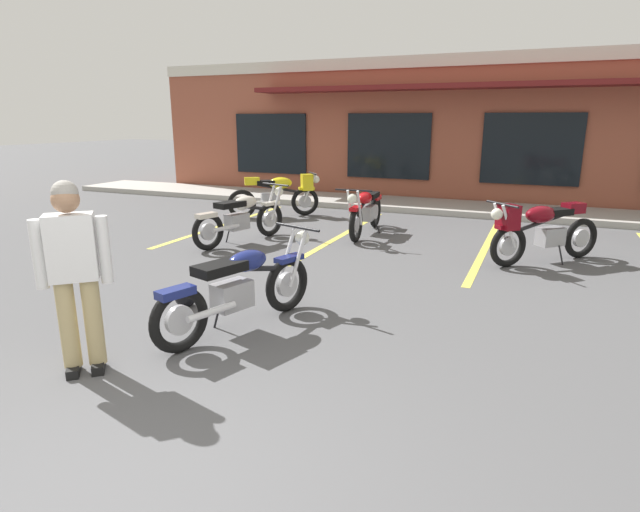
{
  "coord_description": "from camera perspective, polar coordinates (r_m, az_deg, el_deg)",
  "views": [
    {
      "loc": [
        2.11,
        -1.65,
        2.15
      ],
      "look_at": [
        -0.27,
        3.88,
        0.55
      ],
      "focal_mm": 29.01,
      "sensor_mm": 36.0,
      "label": 1
    }
  ],
  "objects": [
    {
      "name": "ground_plane",
      "position": [
        6.04,
        1.26,
        -5.99
      ],
      "size": [
        80.0,
        80.0,
        0.0
      ],
      "primitive_type": "plane",
      "color": "#515154"
    },
    {
      "name": "sidewalk_kerb",
      "position": [
        13.03,
        13.72,
        5.27
      ],
      "size": [
        22.0,
        1.8,
        0.14
      ],
      "primitive_type": "cube",
      "color": "#A8A59E",
      "rests_on": "ground_plane"
    },
    {
      "name": "brick_storefront_building",
      "position": [
        16.96,
        16.58,
        13.29
      ],
      "size": [
        17.73,
        7.27,
        3.71
      ],
      "color": "brown",
      "rests_on": "ground_plane"
    },
    {
      "name": "painted_stall_lines",
      "position": [
        9.58,
        9.96,
        1.69
      ],
      "size": [
        8.01,
        4.8,
        0.01
      ],
      "color": "#DBCC4C",
      "rests_on": "ground_plane"
    },
    {
      "name": "motorcycle_foreground_classic",
      "position": [
        5.43,
        -8.83,
        -3.4
      ],
      "size": [
        0.96,
        2.05,
        0.98
      ],
      "color": "black",
      "rests_on": "ground_plane"
    },
    {
      "name": "motorcycle_red_sportbike",
      "position": [
        9.3,
        -8.67,
        4.25
      ],
      "size": [
        0.93,
        2.05,
        0.98
      ],
      "color": "black",
      "rests_on": "ground_plane"
    },
    {
      "name": "motorcycle_black_cruiser",
      "position": [
        8.55,
        23.21,
        2.73
      ],
      "size": [
        1.66,
        1.64,
        0.98
      ],
      "color": "black",
      "rests_on": "ground_plane"
    },
    {
      "name": "motorcycle_blue_standard",
      "position": [
        9.92,
        5.09,
        5.02
      ],
      "size": [
        0.66,
        2.11,
        0.98
      ],
      "color": "black",
      "rests_on": "ground_plane"
    },
    {
      "name": "motorcycle_green_cafe_racer",
      "position": [
        11.76,
        -4.58,
        6.9
      ],
      "size": [
        1.78,
        1.49,
        0.98
      ],
      "color": "black",
      "rests_on": "ground_plane"
    },
    {
      "name": "person_in_black_shirt",
      "position": [
        4.79,
        -25.51,
        -1.1
      ],
      "size": [
        0.51,
        0.48,
        1.68
      ],
      "color": "black",
      "rests_on": "ground_plane"
    },
    {
      "name": "helmet_on_pavement",
      "position": [
        6.3,
        -14.59,
        -4.32
      ],
      "size": [
        0.26,
        0.26,
        0.26
      ],
      "color": "black",
      "rests_on": "ground_plane"
    }
  ]
}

